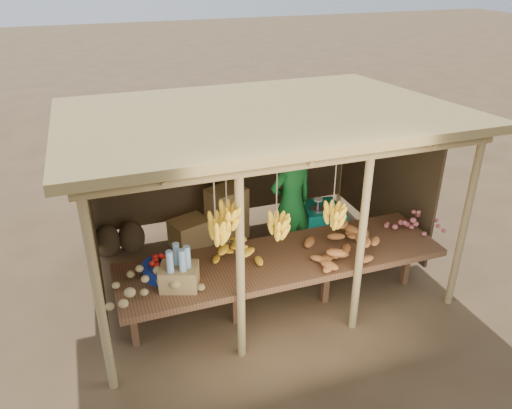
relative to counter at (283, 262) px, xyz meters
name	(u,v)px	position (x,y,z in m)	size (l,w,h in m)	color
ground	(256,271)	(0.00, 0.95, -0.74)	(60.00, 60.00, 0.00)	brown
stall_structure	(253,142)	(-0.04, 0.97, 1.18)	(4.70, 3.50, 2.43)	#9E8351
counter	(283,262)	(0.00, 0.00, 0.00)	(3.90, 1.05, 0.80)	brown
potato_heap	(152,277)	(-1.55, -0.16, 0.24)	(0.98, 0.59, 0.37)	#A28954
sweet_potato_heap	(351,238)	(0.82, -0.15, 0.24)	(1.04, 0.63, 0.36)	#AE632C
onion_heap	(419,218)	(1.90, 0.01, 0.24)	(0.72, 0.43, 0.35)	#C35E60
banana_pile	(234,249)	(-0.57, 0.09, 0.24)	(0.64, 0.39, 0.35)	yellow
tomato_basin	(162,268)	(-1.41, 0.11, 0.15)	(0.43, 0.43, 0.23)	navy
bottle_box	(179,272)	(-1.27, -0.17, 0.25)	(0.48, 0.43, 0.50)	#A27E48
vendor	(291,204)	(0.55, 1.04, 0.19)	(0.68, 0.44, 1.86)	#176826
tarp_crate	(316,224)	(1.12, 1.35, -0.40)	(0.74, 0.66, 0.82)	brown
carton_stack	(215,220)	(-0.33, 1.90, -0.36)	(1.26, 0.61, 0.86)	#A27E48
burlap_sacks	(119,237)	(-1.75, 2.15, -0.51)	(0.76, 0.40, 0.53)	#453520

